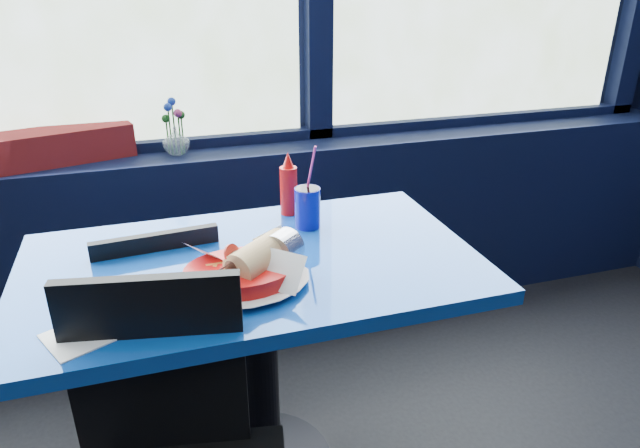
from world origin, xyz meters
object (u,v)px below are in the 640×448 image
Objects in this scene: chair_near_back at (169,319)px; soda_cup at (308,207)px; food_basket at (244,270)px; ketchup_bottle at (289,187)px; flower_vase at (176,138)px; near_table at (255,318)px; planter_box at (45,148)px.

chair_near_back is 0.56m from soda_cup.
food_basket is 1.33× the size of soda_cup.
soda_cup is at bearing 165.55° from chair_near_back.
ketchup_bottle is at bearing 46.08° from food_basket.
flower_vase reaches higher than soda_cup.
near_table is 5.54× the size of flower_vase.
ketchup_bottle is at bearing -53.46° from planter_box.
chair_near_back is 3.10× the size of soda_cup.
food_basket is 0.46m from ketchup_bottle.
food_basket is (0.55, -1.01, -0.07)m from planter_box.
planter_box reaches higher than near_table.
ketchup_bottle reaches higher than planter_box.
near_table is 1.10m from planter_box.
ketchup_bottle is at bearing -63.10° from flower_vase.
food_basket reaches higher than near_table.
soda_cup is at bearing -76.56° from ketchup_bottle.
ketchup_bottle reaches higher than chair_near_back.
flower_vase reaches higher than planter_box.
flower_vase is 0.63× the size of food_basket.
flower_vase is at bearing 114.85° from soda_cup.
flower_vase is at bearing -17.29° from planter_box.
ketchup_bottle is (0.41, 0.04, 0.38)m from chair_near_back.
planter_box is 2.39× the size of soda_cup.
soda_cup reaches higher than planter_box.
near_table is at bearing -71.50° from planter_box.
flower_vase is (0.46, -0.02, 0.00)m from planter_box.
near_table is at bearing 56.09° from food_basket.
flower_vase is at bearing 79.04° from food_basket.
flower_vase is (-0.12, 0.87, 0.30)m from near_table.
flower_vase is 1.08× the size of ketchup_bottle.
soda_cup reaches higher than near_table.
near_table is at bearing -82.00° from flower_vase.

